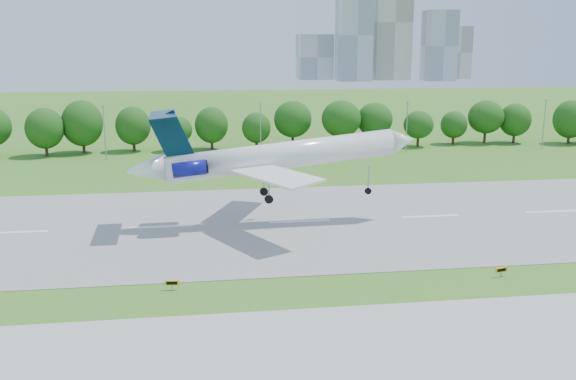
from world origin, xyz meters
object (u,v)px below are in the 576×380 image
at_px(taxi_sign_left, 172,283).
at_px(service_vehicle_b, 330,154).
at_px(airliner, 267,156).
at_px(service_vehicle_a, 222,159).

distance_m(taxi_sign_left, service_vehicle_b, 85.85).
bearing_deg(taxi_sign_left, airliner, 67.00).
bearing_deg(service_vehicle_a, service_vehicle_b, -60.19).
xyz_separation_m(airliner, taxi_sign_left, (-12.89, -24.38, -9.11)).
distance_m(service_vehicle_a, service_vehicle_b, 25.56).
bearing_deg(service_vehicle_b, airliner, -174.84).
bearing_deg(taxi_sign_left, service_vehicle_b, 71.87).
height_order(airliner, service_vehicle_a, airliner).
bearing_deg(service_vehicle_b, service_vehicle_a, 124.99).
bearing_deg(airliner, service_vehicle_a, 92.77).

